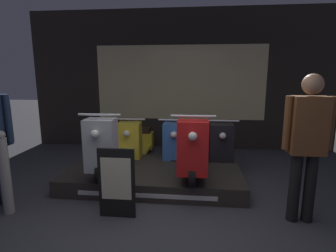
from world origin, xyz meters
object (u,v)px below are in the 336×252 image
Objects in this scene: scooter_display_left at (114,146)px; scooter_backrow_2 at (218,145)px; scooter_backrow_0 at (137,143)px; price_sign_board at (117,183)px; street_bollard at (5,173)px; scooter_display_right at (193,148)px; scooter_backrow_1 at (177,144)px; person_right_browsing at (307,139)px.

scooter_display_left reaches higher than scooter_backrow_2.
price_sign_board is at bearing -83.82° from scooter_backrow_0.
scooter_display_left is at bearing 44.87° from street_bollard.
scooter_display_right is 1.23m from scooter_backrow_1.
person_right_browsing is 1.99× the size of price_sign_board.
street_bollard is at bearing -141.50° from scooter_backrow_2.
scooter_backrow_1 is at bearing 48.30° from street_bollard.
scooter_display_right is 1.00× the size of scooter_backrow_2.
scooter_backrow_2 is 3.56m from street_bollard.
scooter_display_right reaches higher than scooter_backrow_2.
scooter_display_right is at bearing 0.00° from scooter_display_left.
scooter_display_left is at bearing 108.41° from price_sign_board.
price_sign_board is (0.34, -1.01, -0.18)m from scooter_display_left.
scooter_display_right is 1.00× the size of scooter_backrow_0.
scooter_backrow_1 is at bearing 0.00° from scooter_backrow_0.
scooter_backrow_2 is 1.00× the size of person_right_browsing.
scooter_backrow_1 is 1.63× the size of street_bollard.
person_right_browsing is at bearing -39.82° from scooter_backrow_0.
scooter_display_right reaches higher than price_sign_board.
price_sign_board is (-0.58, -2.17, 0.07)m from scooter_backrow_1.
street_bollard reaches higher than scooter_backrow_2.
scooter_backrow_0 is at bearing 180.00° from scooter_backrow_2.
scooter_backrow_0 is 2.00× the size of price_sign_board.
scooter_display_right is at bearing 24.68° from street_bollard.
scooter_backrow_0 is 1.00× the size of scooter_backrow_1.
scooter_backrow_0 is 3.23m from person_right_browsing.
price_sign_board is 1.40m from street_bollard.
scooter_backrow_0 is 1.00× the size of scooter_backrow_2.
scooter_display_right is 1.64m from scooter_backrow_0.
scooter_backrow_1 is at bearing 75.07° from price_sign_board.
scooter_backrow_1 is at bearing 128.61° from person_right_browsing.
person_right_browsing is (2.53, -0.87, 0.39)m from scooter_display_left.
scooter_display_right is 2.00× the size of price_sign_board.
person_right_browsing is (2.43, -2.03, 0.64)m from scooter_backrow_0.
street_bollard reaches higher than scooter_backrow_0.
price_sign_board is at bearing -131.88° from scooter_display_right.
scooter_backrow_2 reaches higher than price_sign_board.
person_right_browsing is at bearing 3.03° from street_bollard.
person_right_browsing is (0.81, -2.03, 0.64)m from scooter_backrow_2.
scooter_display_right reaches higher than street_bollard.
scooter_backrow_0 is 1.00× the size of person_right_browsing.
price_sign_board is (0.23, -2.17, 0.07)m from scooter_backrow_0.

